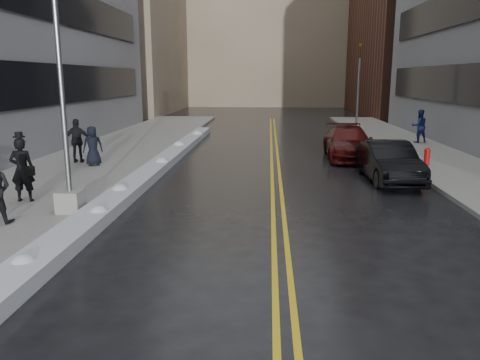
% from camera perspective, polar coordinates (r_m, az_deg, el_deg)
% --- Properties ---
extents(ground, '(160.00, 160.00, 0.00)m').
position_cam_1_polar(ground, '(11.18, -8.08, -7.73)').
color(ground, black).
rests_on(ground, ground).
extents(sidewalk_west, '(5.50, 50.00, 0.15)m').
position_cam_1_polar(sidewalk_west, '(22.09, -17.61, 2.03)').
color(sidewalk_west, gray).
rests_on(sidewalk_west, ground).
extents(sidewalk_east, '(4.00, 50.00, 0.15)m').
position_cam_1_polar(sidewalk_east, '(22.04, 24.22, 1.50)').
color(sidewalk_east, gray).
rests_on(sidewalk_east, ground).
extents(lane_line_left, '(0.12, 50.00, 0.01)m').
position_cam_1_polar(lane_line_left, '(20.63, 3.90, 1.69)').
color(lane_line_left, gold).
rests_on(lane_line_left, ground).
extents(lane_line_right, '(0.12, 50.00, 0.01)m').
position_cam_1_polar(lane_line_right, '(20.63, 4.74, 1.68)').
color(lane_line_right, gold).
rests_on(lane_line_right, ground).
extents(snow_ridge, '(0.90, 30.00, 0.34)m').
position_cam_1_polar(snow_ridge, '(19.20, -10.53, 1.21)').
color(snow_ridge, silver).
rests_on(snow_ridge, ground).
extents(building_west_far, '(14.00, 22.00, 18.00)m').
position_cam_1_polar(building_west_far, '(57.32, -15.15, 17.15)').
color(building_west_far, gray).
rests_on(building_west_far, ground).
extents(building_far, '(36.00, 16.00, 22.00)m').
position_cam_1_polar(building_far, '(70.64, 3.53, 18.18)').
color(building_far, gray).
rests_on(building_far, ground).
extents(lamppost, '(0.65, 0.65, 7.62)m').
position_cam_1_polar(lamppost, '(13.51, -20.61, 6.13)').
color(lamppost, gray).
rests_on(lamppost, sidewalk_west).
extents(fire_hydrant, '(0.26, 0.26, 0.73)m').
position_cam_1_polar(fire_hydrant, '(21.63, 21.85, 2.79)').
color(fire_hydrant, maroon).
rests_on(fire_hydrant, sidewalk_east).
extents(traffic_signal, '(0.16, 0.20, 6.00)m').
position_cam_1_polar(traffic_signal, '(34.85, 14.24, 11.32)').
color(traffic_signal, gray).
rests_on(traffic_signal, sidewalk_east).
extents(pedestrian_fedora, '(0.76, 0.55, 1.94)m').
position_cam_1_polar(pedestrian_fedora, '(15.44, -25.02, 1.15)').
color(pedestrian_fedora, black).
rests_on(pedestrian_fedora, sidewalk_west).
extents(pedestrian_c, '(0.97, 0.84, 1.68)m').
position_cam_1_polar(pedestrian_c, '(20.81, -17.52, 3.99)').
color(pedestrian_c, black).
rests_on(pedestrian_c, sidewalk_west).
extents(pedestrian_d, '(1.18, 0.63, 1.93)m').
position_cam_1_polar(pedestrian_d, '(21.77, -19.21, 4.55)').
color(pedestrian_d, black).
rests_on(pedestrian_d, sidewalk_west).
extents(pedestrian_east, '(1.01, 0.84, 1.89)m').
position_cam_1_polar(pedestrian_east, '(28.90, 21.01, 6.15)').
color(pedestrian_east, navy).
rests_on(pedestrian_east, sidewalk_east).
extents(car_black, '(1.77, 4.59, 1.49)m').
position_cam_1_polar(car_black, '(18.33, 17.65, 2.14)').
color(car_black, black).
rests_on(car_black, ground).
extents(car_maroon, '(2.31, 5.29, 1.51)m').
position_cam_1_polar(car_maroon, '(23.20, 13.05, 4.47)').
color(car_maroon, '#370908').
rests_on(car_maroon, ground).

